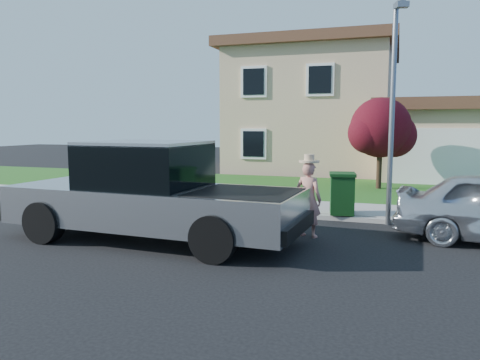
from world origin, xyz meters
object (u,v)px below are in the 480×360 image
pickup_truck (152,195)px  woman (309,198)px  ornamental_tree (381,131)px  trash_bin (342,193)px  street_lamp (393,102)px

pickup_truck → woman: (3.19, 1.44, -0.13)m
woman → pickup_truck: bearing=41.5°
ornamental_tree → trash_bin: 6.20m
pickup_truck → ornamental_tree: 10.70m
ornamental_tree → trash_bin: ornamental_tree is taller
pickup_truck → street_lamp: (4.90, 3.30, 2.08)m
pickup_truck → ornamental_tree: bearing=67.9°
ornamental_tree → street_lamp: 6.42m
pickup_truck → street_lamp: bearing=36.6°
ornamental_tree → street_lamp: (0.46, -6.35, 0.79)m
trash_bin → street_lamp: bearing=-28.3°
trash_bin → street_lamp: (1.22, -0.41, 2.39)m
pickup_truck → trash_bin: (3.68, 3.71, -0.31)m
pickup_truck → ornamental_tree: size_ratio=1.94×
street_lamp → trash_bin: bearing=145.5°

